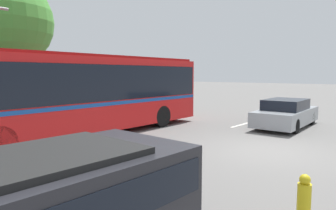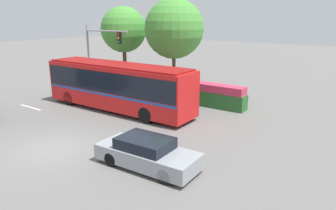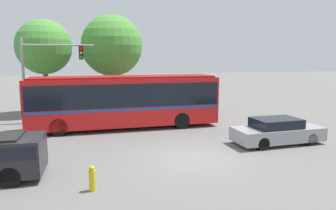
{
  "view_description": "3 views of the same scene",
  "coord_description": "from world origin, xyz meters",
  "px_view_note": "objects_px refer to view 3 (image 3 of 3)",
  "views": [
    {
      "loc": [
        -9.49,
        -3.78,
        2.5
      ],
      "look_at": [
        0.29,
        4.45,
        1.18
      ],
      "focal_mm": 32.61,
      "sensor_mm": 36.0,
      "label": 1
    },
    {
      "loc": [
        12.74,
        -8.46,
        6.27
      ],
      "look_at": [
        2.69,
        5.85,
        1.32
      ],
      "focal_mm": 33.42,
      "sensor_mm": 36.0,
      "label": 2
    },
    {
      "loc": [
        -4.39,
        -12.46,
        4.38
      ],
      "look_at": [
        0.26,
        5.3,
        1.55
      ],
      "focal_mm": 33.32,
      "sensor_mm": 36.0,
      "label": 3
    }
  ],
  "objects_px": {
    "city_bus": "(125,99)",
    "fire_hydrant": "(92,179)",
    "street_tree_centre": "(112,46)",
    "sedan_foreground": "(277,131)",
    "street_tree_left": "(44,47)",
    "traffic_light_pole": "(43,68)"
  },
  "relations": [
    {
      "from": "city_bus",
      "to": "street_tree_centre",
      "type": "xyz_separation_m",
      "value": [
        -0.13,
        7.11,
        3.45
      ]
    },
    {
      "from": "sedan_foreground",
      "to": "city_bus",
      "type": "bearing_deg",
      "value": 139.67
    },
    {
      "from": "street_tree_left",
      "to": "fire_hydrant",
      "type": "xyz_separation_m",
      "value": [
        3.11,
        -15.59,
        -4.71
      ]
    },
    {
      "from": "sedan_foreground",
      "to": "street_tree_centre",
      "type": "distance_m",
      "value": 15.31
    },
    {
      "from": "street_tree_centre",
      "to": "fire_hydrant",
      "type": "height_order",
      "value": "street_tree_centre"
    },
    {
      "from": "sedan_foreground",
      "to": "fire_hydrant",
      "type": "bearing_deg",
      "value": -161.34
    },
    {
      "from": "fire_hydrant",
      "to": "traffic_light_pole",
      "type": "bearing_deg",
      "value": 103.16
    },
    {
      "from": "city_bus",
      "to": "fire_hydrant",
      "type": "distance_m",
      "value": 9.44
    },
    {
      "from": "city_bus",
      "to": "sedan_foreground",
      "type": "relative_size",
      "value": 2.49
    },
    {
      "from": "sedan_foreground",
      "to": "street_tree_left",
      "type": "height_order",
      "value": "street_tree_left"
    },
    {
      "from": "sedan_foreground",
      "to": "traffic_light_pole",
      "type": "bearing_deg",
      "value": 142.48
    },
    {
      "from": "city_bus",
      "to": "traffic_light_pole",
      "type": "bearing_deg",
      "value": -31.6
    },
    {
      "from": "city_bus",
      "to": "street_tree_left",
      "type": "height_order",
      "value": "street_tree_left"
    },
    {
      "from": "city_bus",
      "to": "fire_hydrant",
      "type": "bearing_deg",
      "value": 75.98
    },
    {
      "from": "sedan_foreground",
      "to": "street_tree_left",
      "type": "distance_m",
      "value": 17.87
    },
    {
      "from": "city_bus",
      "to": "traffic_light_pole",
      "type": "height_order",
      "value": "traffic_light_pole"
    },
    {
      "from": "street_tree_centre",
      "to": "city_bus",
      "type": "bearing_deg",
      "value": -88.95
    },
    {
      "from": "sedan_foreground",
      "to": "street_tree_left",
      "type": "relative_size",
      "value": 0.64
    },
    {
      "from": "sedan_foreground",
      "to": "street_tree_centre",
      "type": "xyz_separation_m",
      "value": [
        -7.18,
        12.68,
        4.66
      ]
    },
    {
      "from": "street_tree_left",
      "to": "city_bus",
      "type": "bearing_deg",
      "value": -50.9
    },
    {
      "from": "city_bus",
      "to": "fire_hydrant",
      "type": "xyz_separation_m",
      "value": [
        -2.2,
        -9.07,
        -1.43
      ]
    },
    {
      "from": "traffic_light_pole",
      "to": "street_tree_left",
      "type": "xyz_separation_m",
      "value": [
        -0.28,
        3.48,
        1.44
      ]
    }
  ]
}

